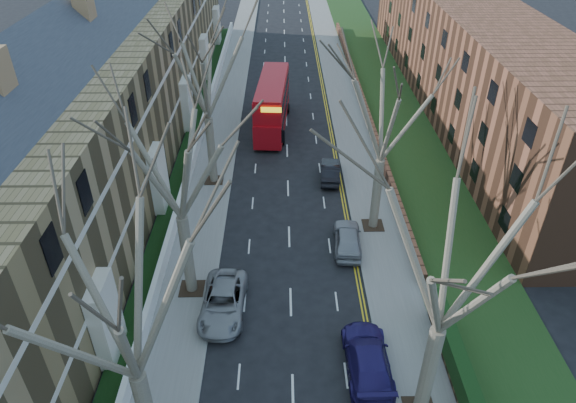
{
  "coord_description": "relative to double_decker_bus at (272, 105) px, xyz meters",
  "views": [
    {
      "loc": [
        -0.41,
        -5.89,
        20.87
      ],
      "look_at": [
        -0.08,
        20.73,
        2.99
      ],
      "focal_mm": 32.0,
      "sensor_mm": 36.0,
      "label": 1
    }
  ],
  "objects": [
    {
      "name": "car_right_near",
      "position": [
        4.93,
        -27.28,
        -1.41
      ],
      "size": [
        2.19,
        5.27,
        1.52
      ],
      "primitive_type": "imported",
      "rotation": [
        0.0,
        0.0,
        3.15
      ],
      "color": "navy",
      "rests_on": "ground"
    },
    {
      "name": "terrace_left",
      "position": [
        -12.36,
        -6.63,
        3.36
      ],
      "size": [
        9.7,
        78.0,
        13.6
      ],
      "color": "olive",
      "rests_on": "ground"
    },
    {
      "name": "tree_right_far",
      "position": [
        6.99,
        -15.63,
        7.08
      ],
      "size": [
        10.15,
        10.15,
        14.22
      ],
      "color": "brown",
      "rests_on": "ground"
    },
    {
      "name": "car_right_mid",
      "position": [
        4.99,
        -17.81,
        -1.44
      ],
      "size": [
        1.99,
        4.37,
        1.45
      ],
      "primitive_type": "imported",
      "rotation": [
        0.0,
        0.0,
        3.08
      ],
      "color": "gray",
      "rests_on": "ground"
    },
    {
      "name": "tree_left_far",
      "position": [
        -4.41,
        -21.63,
        7.07
      ],
      "size": [
        10.15,
        10.15,
        14.22
      ],
      "color": "brown",
      "rests_on": "ground"
    },
    {
      "name": "tree_left_mid",
      "position": [
        -4.41,
        -31.63,
        7.39
      ],
      "size": [
        10.5,
        10.5,
        14.71
      ],
      "color": "brown",
      "rests_on": "ground"
    },
    {
      "name": "pavement_left",
      "position": [
        -4.71,
        1.37,
        -2.11
      ],
      "size": [
        3.0,
        102.0,
        0.12
      ],
      "primitive_type": "cube",
      "color": "slate",
      "rests_on": "ground"
    },
    {
      "name": "flats_right",
      "position": [
        18.75,
        5.37,
        2.82
      ],
      "size": [
        13.97,
        54.0,
        10.0
      ],
      "color": "brown",
      "rests_on": "ground"
    },
    {
      "name": "tree_right_mid",
      "position": [
        6.99,
        -29.63,
        7.39
      ],
      "size": [
        10.5,
        10.5,
        14.71
      ],
      "color": "brown",
      "rests_on": "ground"
    },
    {
      "name": "grass_verge_right",
      "position": [
        11.79,
        1.37,
        -2.02
      ],
      "size": [
        6.0,
        102.0,
        0.06
      ],
      "color": "#1E3E16",
      "rests_on": "ground"
    },
    {
      "name": "double_decker_bus",
      "position": [
        0.0,
        0.0,
        0.0
      ],
      "size": [
        3.26,
        10.66,
        4.41
      ],
      "rotation": [
        0.0,
        0.0,
        3.07
      ],
      "color": "#A30B13",
      "rests_on": "ground"
    },
    {
      "name": "car_left_far",
      "position": [
        -2.41,
        -23.3,
        -1.47
      ],
      "size": [
        2.52,
        5.13,
        1.4
      ],
      "primitive_type": "imported",
      "rotation": [
        0.0,
        0.0,
        -0.04
      ],
      "color": "gray",
      "rests_on": "ground"
    },
    {
      "name": "tree_left_dist",
      "position": [
        -4.41,
        -9.63,
        7.39
      ],
      "size": [
        10.5,
        10.5,
        14.71
      ],
      "color": "brown",
      "rests_on": "ground"
    },
    {
      "name": "pavement_right",
      "position": [
        7.29,
        1.37,
        -2.11
      ],
      "size": [
        3.0,
        102.0,
        0.12
      ],
      "primitive_type": "cube",
      "color": "slate",
      "rests_on": "ground"
    },
    {
      "name": "car_right_far",
      "position": [
        4.58,
        -9.26,
        -1.5
      ],
      "size": [
        1.72,
        4.14,
        1.33
      ],
      "primitive_type": "imported",
      "rotation": [
        0.0,
        0.0,
        3.06
      ],
      "color": "black",
      "rests_on": "ground"
    },
    {
      "name": "front_wall_left",
      "position": [
        -6.36,
        -6.63,
        -1.55
      ],
      "size": [
        0.3,
        78.0,
        1.0
      ],
      "color": "white",
      "rests_on": "ground"
    }
  ]
}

